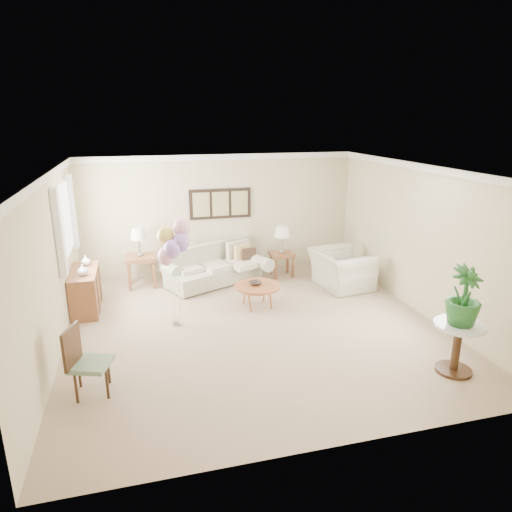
# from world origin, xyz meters

# --- Properties ---
(ground_plane) EXTENTS (6.00, 6.00, 0.00)m
(ground_plane) POSITION_xyz_m (0.00, 0.00, 0.00)
(ground_plane) COLOR tan
(room_shell) EXTENTS (6.04, 6.04, 2.60)m
(room_shell) POSITION_xyz_m (-0.11, 0.09, 1.63)
(room_shell) COLOR beige
(room_shell) RESTS_ON ground
(wall_art_triptych) EXTENTS (1.35, 0.06, 0.65)m
(wall_art_triptych) POSITION_xyz_m (0.00, 2.96, 1.55)
(wall_art_triptych) COLOR black
(wall_art_triptych) RESTS_ON ground
(sofa) EXTENTS (2.49, 1.58, 0.80)m
(sofa) POSITION_xyz_m (-0.29, 2.31, 0.32)
(sofa) COLOR beige
(sofa) RESTS_ON ground
(end_table_left) EXTENTS (0.60, 0.54, 0.65)m
(end_table_left) POSITION_xyz_m (-1.77, 2.48, 0.55)
(end_table_left) COLOR brown
(end_table_left) RESTS_ON ground
(end_table_right) EXTENTS (0.49, 0.44, 0.53)m
(end_table_right) POSITION_xyz_m (1.21, 2.33, 0.45)
(end_table_right) COLOR brown
(end_table_right) RESTS_ON ground
(lamp_left) EXTENTS (0.33, 0.33, 0.59)m
(lamp_left) POSITION_xyz_m (-1.77, 2.48, 1.10)
(lamp_left) COLOR gray
(lamp_left) RESTS_ON end_table_left
(lamp_right) EXTENTS (0.34, 0.34, 0.59)m
(lamp_right) POSITION_xyz_m (1.21, 2.33, 0.99)
(lamp_right) COLOR gray
(lamp_right) RESTS_ON end_table_right
(coffee_table) EXTENTS (0.83, 0.83, 0.42)m
(coffee_table) POSITION_xyz_m (0.26, 0.83, 0.39)
(coffee_table) COLOR #A74D2B
(coffee_table) RESTS_ON ground
(decor_bowl) EXTENTS (0.25, 0.25, 0.06)m
(decor_bowl) POSITION_xyz_m (0.23, 0.86, 0.45)
(decor_bowl) COLOR #2F231E
(decor_bowl) RESTS_ON coffee_table
(armchair) EXTENTS (1.15, 1.28, 0.76)m
(armchair) POSITION_xyz_m (2.18, 1.38, 0.38)
(armchair) COLOR beige
(armchair) RESTS_ON ground
(side_table) EXTENTS (0.66, 0.66, 0.72)m
(side_table) POSITION_xyz_m (2.29, -2.03, 0.54)
(side_table) COLOR silver
(side_table) RESTS_ON ground
(potted_plant) EXTENTS (0.53, 0.53, 0.80)m
(potted_plant) POSITION_xyz_m (2.29, -2.04, 1.12)
(potted_plant) COLOR #1C4D21
(potted_plant) RESTS_ON side_table
(accent_chair) EXTENTS (0.57, 0.57, 0.92)m
(accent_chair) POSITION_xyz_m (-2.52, -1.29, 0.48)
(accent_chair) COLOR gray
(accent_chair) RESTS_ON ground
(credenza) EXTENTS (0.46, 1.20, 0.74)m
(credenza) POSITION_xyz_m (-2.76, 1.50, 0.37)
(credenza) COLOR brown
(credenza) RESTS_ON ground
(vase_white) EXTENTS (0.19, 0.19, 0.19)m
(vase_white) POSITION_xyz_m (-2.74, 1.24, 0.84)
(vase_white) COLOR #B8B6C6
(vase_white) RESTS_ON credenza
(vase_sage) EXTENTS (0.20, 0.20, 0.18)m
(vase_sage) POSITION_xyz_m (-2.74, 1.82, 0.83)
(vase_sage) COLOR silver
(vase_sage) RESTS_ON credenza
(balloon_cluster) EXTENTS (0.55, 0.44, 1.82)m
(balloon_cluster) POSITION_xyz_m (-1.24, 0.42, 1.44)
(balloon_cluster) COLOR gray
(balloon_cluster) RESTS_ON ground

